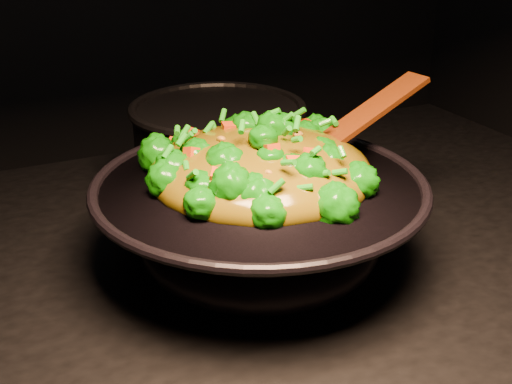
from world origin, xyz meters
name	(u,v)px	position (x,y,z in m)	size (l,w,h in m)	color
wok	(259,224)	(-0.05, -0.01, 0.96)	(0.39, 0.39, 0.11)	black
stir_fry	(261,139)	(-0.03, 0.01, 1.06)	(0.28, 0.28, 0.10)	#106907
spatula	(349,126)	(0.10, 0.02, 1.05)	(0.26, 0.04, 0.01)	#361304
back_pot	(219,149)	(-0.01, 0.21, 0.97)	(0.25, 0.25, 0.14)	black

